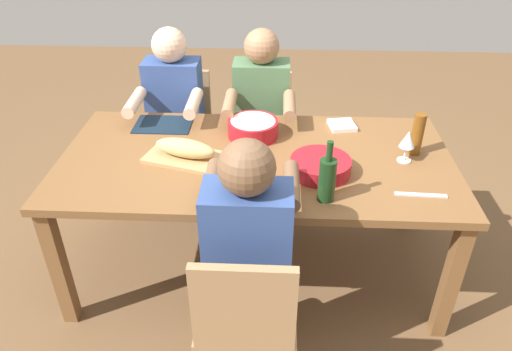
{
  "coord_description": "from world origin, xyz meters",
  "views": [
    {
      "loc": [
        0.1,
        -2.1,
        1.98
      ],
      "look_at": [
        0.0,
        0.0,
        0.63
      ],
      "focal_mm": 33.73,
      "sensor_mm": 36.0,
      "label": 1
    }
  ],
  "objects_px": {
    "dining_table": "(256,170)",
    "chair_far_center": "(262,129)",
    "beer_bottle": "(417,134)",
    "napkin_stack": "(342,125)",
    "diner_far_center": "(261,111)",
    "chair_far_left": "(182,127)",
    "bread_loaf": "(185,148)",
    "serving_bowl_pasta": "(253,127)",
    "diner_near_center": "(248,246)",
    "chair_near_center": "(246,319)",
    "wine_bottle": "(327,179)",
    "wine_glass": "(408,141)",
    "serving_bowl_salad": "(321,165)",
    "diner_far_left": "(174,110)",
    "cutting_board": "(186,158)"
  },
  "relations": [
    {
      "from": "diner_far_left",
      "to": "serving_bowl_pasta",
      "type": "xyz_separation_m",
      "value": [
        0.52,
        -0.4,
        0.1
      ]
    },
    {
      "from": "dining_table",
      "to": "serving_bowl_salad",
      "type": "distance_m",
      "value": 0.36
    },
    {
      "from": "chair_far_center",
      "to": "dining_table",
      "type": "bearing_deg",
      "value": -90.0
    },
    {
      "from": "diner_near_center",
      "to": "wine_bottle",
      "type": "xyz_separation_m",
      "value": [
        0.32,
        0.28,
        0.15
      ]
    },
    {
      "from": "serving_bowl_pasta",
      "to": "diner_near_center",
      "type": "bearing_deg",
      "value": -88.16
    },
    {
      "from": "diner_near_center",
      "to": "wine_bottle",
      "type": "distance_m",
      "value": 0.45
    },
    {
      "from": "chair_far_center",
      "to": "wine_glass",
      "type": "height_order",
      "value": "wine_glass"
    },
    {
      "from": "diner_near_center",
      "to": "wine_glass",
      "type": "bearing_deg",
      "value": 40.25
    },
    {
      "from": "beer_bottle",
      "to": "napkin_stack",
      "type": "height_order",
      "value": "beer_bottle"
    },
    {
      "from": "bread_loaf",
      "to": "napkin_stack",
      "type": "height_order",
      "value": "bread_loaf"
    },
    {
      "from": "serving_bowl_pasta",
      "to": "dining_table",
      "type": "bearing_deg",
      "value": -83.09
    },
    {
      "from": "bread_loaf",
      "to": "serving_bowl_pasta",
      "type": "bearing_deg",
      "value": 39.58
    },
    {
      "from": "dining_table",
      "to": "chair_far_center",
      "type": "bearing_deg",
      "value": 90.0
    },
    {
      "from": "diner_near_center",
      "to": "chair_far_center",
      "type": "xyz_separation_m",
      "value": [
        0.0,
        1.45,
        -0.21
      ]
    },
    {
      "from": "diner_far_center",
      "to": "serving_bowl_salad",
      "type": "relative_size",
      "value": 4.13
    },
    {
      "from": "serving_bowl_salad",
      "to": "serving_bowl_pasta",
      "type": "xyz_separation_m",
      "value": [
        -0.34,
        0.36,
        0.01
      ]
    },
    {
      "from": "chair_far_center",
      "to": "chair_far_left",
      "type": "bearing_deg",
      "value": 180.0
    },
    {
      "from": "serving_bowl_pasta",
      "to": "serving_bowl_salad",
      "type": "bearing_deg",
      "value": -46.26
    },
    {
      "from": "chair_near_center",
      "to": "diner_far_center",
      "type": "height_order",
      "value": "diner_far_center"
    },
    {
      "from": "diner_far_left",
      "to": "cutting_board",
      "type": "bearing_deg",
      "value": -73.79
    },
    {
      "from": "chair_far_left",
      "to": "napkin_stack",
      "type": "distance_m",
      "value": 1.15
    },
    {
      "from": "diner_far_center",
      "to": "beer_bottle",
      "type": "xyz_separation_m",
      "value": [
        0.81,
        -0.55,
        0.15
      ]
    },
    {
      "from": "diner_near_center",
      "to": "chair_far_center",
      "type": "bearing_deg",
      "value": 90.0
    },
    {
      "from": "chair_far_center",
      "to": "beer_bottle",
      "type": "relative_size",
      "value": 3.86
    },
    {
      "from": "serving_bowl_salad",
      "to": "chair_far_center",
      "type": "bearing_deg",
      "value": 108.41
    },
    {
      "from": "chair_far_center",
      "to": "bread_loaf",
      "type": "height_order",
      "value": "same"
    },
    {
      "from": "diner_far_left",
      "to": "wine_bottle",
      "type": "height_order",
      "value": "diner_far_left"
    },
    {
      "from": "diner_far_center",
      "to": "beer_bottle",
      "type": "distance_m",
      "value": 0.99
    },
    {
      "from": "beer_bottle",
      "to": "napkin_stack",
      "type": "bearing_deg",
      "value": 140.81
    },
    {
      "from": "wine_bottle",
      "to": "napkin_stack",
      "type": "xyz_separation_m",
      "value": [
        0.14,
        0.71,
        -0.1
      ]
    },
    {
      "from": "diner_near_center",
      "to": "beer_bottle",
      "type": "xyz_separation_m",
      "value": [
        0.81,
        0.71,
        0.15
      ]
    },
    {
      "from": "diner_near_center",
      "to": "bread_loaf",
      "type": "distance_m",
      "value": 0.7
    },
    {
      "from": "chair_far_center",
      "to": "bread_loaf",
      "type": "xyz_separation_m",
      "value": [
        -0.35,
        -0.86,
        0.32
      ]
    },
    {
      "from": "diner_far_center",
      "to": "serving_bowl_pasta",
      "type": "height_order",
      "value": "diner_far_center"
    },
    {
      "from": "cutting_board",
      "to": "wine_glass",
      "type": "height_order",
      "value": "wine_glass"
    },
    {
      "from": "dining_table",
      "to": "chair_far_center",
      "type": "xyz_separation_m",
      "value": [
        0.0,
        0.82,
        -0.18
      ]
    },
    {
      "from": "wine_bottle",
      "to": "beer_bottle",
      "type": "height_order",
      "value": "wine_bottle"
    },
    {
      "from": "chair_far_left",
      "to": "napkin_stack",
      "type": "bearing_deg",
      "value": -24.38
    },
    {
      "from": "diner_far_left",
      "to": "wine_bottle",
      "type": "distance_m",
      "value": 1.32
    },
    {
      "from": "diner_far_center",
      "to": "serving_bowl_salad",
      "type": "distance_m",
      "value": 0.83
    },
    {
      "from": "wine_bottle",
      "to": "serving_bowl_pasta",
      "type": "bearing_deg",
      "value": 121.28
    },
    {
      "from": "diner_near_center",
      "to": "napkin_stack",
      "type": "height_order",
      "value": "diner_near_center"
    },
    {
      "from": "dining_table",
      "to": "serving_bowl_pasta",
      "type": "height_order",
      "value": "serving_bowl_pasta"
    },
    {
      "from": "chair_far_left",
      "to": "serving_bowl_pasta",
      "type": "bearing_deg",
      "value": -48.59
    },
    {
      "from": "cutting_board",
      "to": "bread_loaf",
      "type": "relative_size",
      "value": 1.25
    },
    {
      "from": "bread_loaf",
      "to": "napkin_stack",
      "type": "distance_m",
      "value": 0.91
    },
    {
      "from": "dining_table",
      "to": "cutting_board",
      "type": "height_order",
      "value": "cutting_board"
    },
    {
      "from": "dining_table",
      "to": "serving_bowl_salad",
      "type": "height_order",
      "value": "serving_bowl_salad"
    },
    {
      "from": "diner_far_center",
      "to": "chair_far_left",
      "type": "distance_m",
      "value": 0.61
    },
    {
      "from": "chair_near_center",
      "to": "diner_far_left",
      "type": "bearing_deg",
      "value": 110.67
    }
  ]
}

